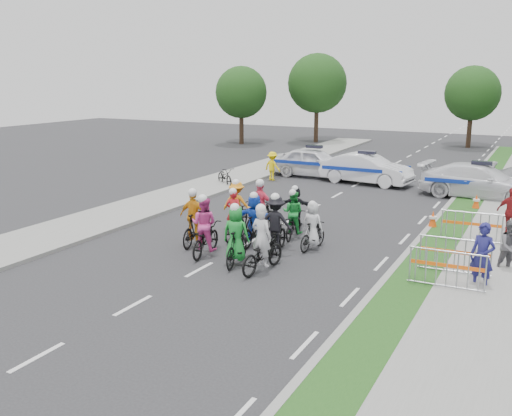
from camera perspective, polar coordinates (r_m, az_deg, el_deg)
The scene contains 33 objects.
ground at distance 16.88m, azimuth -5.70°, elevation -6.17°, with size 90.00×90.00×0.00m, color #28282B.
curb_right at distance 19.46m, azimuth 15.42°, elevation -3.77°, with size 0.20×60.00×0.12m, color gray.
grass_strip at distance 19.34m, azimuth 17.44°, elevation -4.02°, with size 1.20×60.00×0.11m, color #194516.
sidewalk_right at distance 19.15m, azimuth 22.76°, elevation -4.60°, with size 2.40×60.00×0.13m, color gray.
sidewalk_left at distance 24.47m, azimuth -12.11°, elevation -0.13°, with size 3.00×60.00×0.13m, color gray.
rider_0 at distance 16.47m, azimuth 0.61°, elevation -4.15°, with size 0.94×2.06×2.03m.
rider_1 at distance 17.01m, azimuth -1.97°, elevation -3.32°, with size 0.88×1.89×1.92m.
rider_2 at distance 18.01m, azimuth -5.15°, elevation -2.47°, with size 0.98×2.03×1.98m.
rider_3 at distance 19.07m, azimuth -6.16°, elevation -1.55°, with size 1.04×1.92×1.96m.
rider_4 at distance 18.16m, azimuth 2.01°, elevation -2.19°, with size 1.18×2.02×1.98m.
rider_5 at distance 18.87m, azimuth -0.11°, elevation -1.53°, with size 1.50×1.79×1.86m.
rider_6 at distance 19.79m, azimuth -2.18°, elevation -1.38°, with size 0.88×1.85×1.82m.
rider_7 at distance 18.59m, azimuth 5.69°, elevation -2.24°, with size 0.75×1.62×1.66m.
rider_8 at distance 19.91m, azimuth 3.73°, elevation -1.16°, with size 0.81×1.77×1.74m.
rider_9 at distance 20.33m, azimuth 0.49°, elevation -0.49°, with size 1.06×1.97×2.01m.
rider_10 at distance 20.94m, azimuth -1.91°, elevation -0.19°, with size 1.12×1.93×1.90m.
rider_11 at distance 21.02m, azimuth 3.96°, elevation -0.24°, with size 1.37×1.63×1.66m.
police_car_0 at distance 32.04m, azimuth 5.81°, elevation 4.55°, with size 1.91×4.74×1.62m, color white.
police_car_1 at distance 30.38m, azimuth 10.97°, elevation 3.86°, with size 1.66×4.77×1.57m, color white.
police_car_2 at distance 28.20m, azimuth 21.52°, elevation 2.48°, with size 2.21×5.43×1.57m, color white.
spectator_0 at distance 16.21m, azimuth 21.69°, elevation -4.51°, with size 0.66×0.43×1.82m, color navy.
spectator_1 at distance 17.92m, azimuth 24.11°, elevation -3.55°, with size 0.75×0.58×1.54m, color #5B5A5F.
spectator_2 at distance 21.82m, azimuth 24.13°, elevation -0.40°, with size 1.04×0.43×1.77m, color maroon.
marshal_hiviz at distance 30.83m, azimuth 1.66°, elevation 4.21°, with size 1.00×0.58×1.55m, color yellow.
barrier_0 at distance 15.82m, azimuth 18.53°, elevation -6.01°, with size 2.00×0.50×1.12m, color #A5A8AD, non-canonical shape.
barrier_1 at distance 17.06m, azimuth 19.25°, elevation -4.67°, with size 2.00×0.50×1.12m, color #A5A8AD, non-canonical shape.
barrier_2 at distance 20.41m, azimuth 20.72°, elevation -1.91°, with size 2.00×0.50×1.12m, color #A5A8AD, non-canonical shape.
cone_0 at distance 22.01m, azimuth 17.26°, elevation -1.18°, with size 0.40×0.40×0.70m.
cone_1 at distance 25.67m, azimuth 21.16°, elevation 0.51°, with size 0.40×0.40×0.70m.
parked_bike at distance 29.41m, azimuth -3.12°, elevation 3.17°, with size 0.63×1.80×0.94m, color black.
tree_0 at distance 47.19m, azimuth -1.48°, elevation 11.48°, with size 4.20×4.20×6.30m.
tree_3 at distance 48.67m, azimuth 6.14°, elevation 12.29°, with size 4.90×4.90×7.35m.
tree_4 at distance 47.67m, azimuth 20.82°, elevation 10.67°, with size 4.20×4.20×6.30m.
Camera 1 is at (8.78, -13.30, 5.57)m, focal length 40.00 mm.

